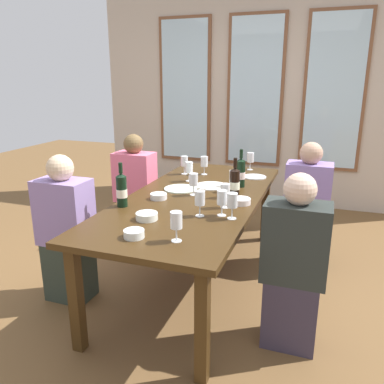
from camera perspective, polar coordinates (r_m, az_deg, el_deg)
name	(u,v)px	position (r m, az deg, el deg)	size (l,w,h in m)	color
ground_plane	(195,280)	(3.31, 0.47, -12.86)	(12.00, 12.00, 0.00)	brown
back_wall_with_windows	(255,92)	(5.18, 9.33, 14.36)	(4.19, 0.10, 2.90)	#C3B29F
dining_table	(195,204)	(3.04, 0.49, -1.76)	(0.99, 2.27, 0.74)	#3C2711
white_plate_0	(181,189)	(3.18, -1.70, 0.48)	(0.27, 0.27, 0.01)	white
white_plate_1	(255,177)	(3.61, 9.21, 2.22)	(0.21, 0.21, 0.01)	white
white_plate_2	(211,186)	(3.27, 2.89, 0.90)	(0.28, 0.28, 0.01)	white
wine_bottle_0	(241,173)	(3.26, 7.17, 2.86)	(0.08, 0.08, 0.32)	black
wine_bottle_1	(122,190)	(2.77, -10.32, 0.31)	(0.08, 0.08, 0.32)	black
wine_bottle_2	(235,183)	(2.96, 6.30, 1.40)	(0.08, 0.08, 0.31)	black
tasting_bowl_0	(134,234)	(2.25, -8.53, -6.10)	(0.12, 0.12, 0.05)	white
tasting_bowl_1	(159,196)	(2.94, -4.93, -0.62)	(0.13, 0.13, 0.04)	white
tasting_bowl_2	(147,216)	(2.52, -6.68, -3.55)	(0.14, 0.14, 0.05)	white
tasting_bowl_3	(241,201)	(2.83, 7.20, -1.33)	(0.14, 0.14, 0.04)	white
wine_glass_0	(176,222)	(2.15, -2.33, -4.38)	(0.07, 0.07, 0.17)	white
wine_glass_1	(204,162)	(3.65, 1.82, 4.45)	(0.07, 0.07, 0.17)	white
wine_glass_2	(250,158)	(3.89, 8.60, 5.00)	(0.07, 0.07, 0.17)	white
wine_glass_3	(184,162)	(3.67, -1.15, 4.50)	(0.07, 0.07, 0.17)	white
wine_glass_4	(200,199)	(2.53, 1.16, -0.98)	(0.07, 0.07, 0.17)	white
wine_glass_5	(232,202)	(2.50, 5.95, -1.42)	(0.07, 0.07, 0.17)	white
wine_glass_6	(225,191)	(2.71, 4.90, 0.13)	(0.07, 0.07, 0.17)	white
wine_glass_7	(189,168)	(3.41, -0.44, 3.51)	(0.07, 0.07, 0.17)	white
wine_glass_8	(222,198)	(2.55, 4.45, -0.91)	(0.07, 0.07, 0.17)	white
wine_glass_9	(234,177)	(3.11, 6.15, 2.22)	(0.07, 0.07, 0.17)	white
wine_glass_10	(194,181)	(3.00, 0.24, 1.69)	(0.07, 0.07, 0.17)	white
seated_person_0	(66,233)	(3.00, -18.00, -5.76)	(0.38, 0.24, 1.11)	#2F392E
seated_person_1	(294,267)	(2.45, 14.74, -10.69)	(0.38, 0.24, 1.11)	#393143
seated_person_2	(136,193)	(3.87, -8.32, -0.15)	(0.38, 0.24, 1.11)	#392532
seated_person_3	(306,209)	(3.52, 16.48, -2.37)	(0.38, 0.24, 1.11)	#2B2942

